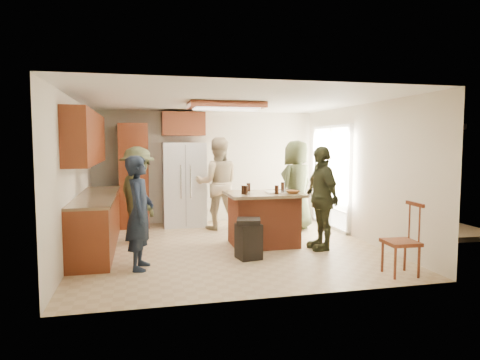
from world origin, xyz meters
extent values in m
plane|color=tan|center=(0.00, 0.00, 0.00)|extent=(5.00, 5.00, 0.00)
plane|color=white|center=(0.00, 0.00, 2.50)|extent=(5.00, 5.00, 0.00)
plane|color=beige|center=(0.00, 2.50, 1.25)|extent=(5.00, 0.00, 5.00)
plane|color=beige|center=(0.00, -2.50, 1.25)|extent=(5.00, 0.00, 5.00)
plane|color=beige|center=(-2.50, 0.00, 1.25)|extent=(0.00, 5.00, 5.00)
plane|color=beige|center=(2.50, 0.00, 1.25)|extent=(0.00, 5.00, 5.00)
cube|color=white|center=(2.48, 1.20, 1.05)|extent=(0.02, 1.60, 2.10)
cube|color=white|center=(2.46, 1.20, 1.05)|extent=(0.08, 1.72, 2.10)
cube|color=maroon|center=(0.00, 0.20, 2.44)|extent=(1.30, 0.70, 0.10)
cube|color=white|center=(0.00, 0.20, 2.38)|extent=(1.10, 0.50, 0.02)
cube|color=olive|center=(4.00, 1.20, -0.05)|extent=(3.00, 3.00, 0.10)
cube|color=#593319|center=(4.70, 1.80, 1.00)|extent=(1.40, 1.60, 2.00)
imported|color=#182130|center=(-1.49, -0.97, 0.81)|extent=(0.52, 0.65, 1.62)
imported|color=tan|center=(0.09, 1.58, 0.95)|extent=(0.98, 0.66, 1.91)
imported|color=#333B22|center=(1.66, 1.14, 0.92)|extent=(1.08, 0.99, 1.85)
imported|color=#363821|center=(1.50, -0.48, 0.87)|extent=(0.57, 1.04, 1.74)
imported|color=#3D4226|center=(-1.52, 0.67, 0.87)|extent=(0.89, 1.23, 1.73)
cube|color=maroon|center=(-2.20, 0.40, 0.44)|extent=(0.60, 3.00, 0.88)
cube|color=#846B4C|center=(-2.20, 0.40, 0.90)|extent=(0.64, 3.00, 0.04)
cube|color=maroon|center=(-2.33, 0.40, 1.88)|extent=(0.35, 3.00, 0.85)
cube|color=maroon|center=(-1.60, 2.20, 1.10)|extent=(0.60, 0.60, 2.20)
cube|color=maroon|center=(-0.55, 2.20, 2.20)|extent=(0.90, 0.60, 0.50)
cube|color=white|center=(-0.55, 2.12, 0.90)|extent=(0.90, 0.72, 1.80)
cube|color=gray|center=(-0.55, 1.75, 0.90)|extent=(0.01, 0.01, 1.71)
cylinder|color=silver|center=(-0.65, 1.73, 0.99)|extent=(0.02, 0.02, 0.70)
cylinder|color=silver|center=(-0.45, 1.73, 0.99)|extent=(0.02, 0.02, 0.70)
cube|color=brown|center=(0.62, 0.00, 0.44)|extent=(1.10, 0.85, 0.88)
cube|color=#907A53|center=(0.62, 0.00, 0.91)|extent=(1.28, 1.03, 0.05)
cube|color=silver|center=(0.87, -0.05, 0.94)|extent=(0.46, 0.36, 0.02)
imported|color=brown|center=(1.07, -0.25, 0.96)|extent=(0.28, 0.28, 0.05)
cylinder|color=black|center=(0.22, -0.16, 1.01)|extent=(0.07, 0.07, 0.15)
cylinder|color=black|center=(0.42, 0.26, 1.01)|extent=(0.07, 0.07, 0.15)
cylinder|color=black|center=(1.06, 0.25, 1.01)|extent=(0.07, 0.07, 0.15)
cylinder|color=black|center=(0.78, -0.25, 1.01)|extent=(0.07, 0.07, 0.15)
cylinder|color=black|center=(0.26, -0.21, 1.01)|extent=(0.07, 0.07, 0.15)
cube|color=black|center=(0.15, -0.81, 0.28)|extent=(0.39, 0.39, 0.55)
cube|color=black|center=(0.15, -0.81, 0.59)|extent=(0.44, 0.44, 0.08)
cube|color=maroon|center=(1.96, -2.07, 0.45)|extent=(0.45, 0.45, 0.05)
cylinder|color=maroon|center=(1.78, -2.23, 0.22)|extent=(0.04, 0.04, 0.44)
cylinder|color=maroon|center=(2.12, -2.25, 0.22)|extent=(0.04, 0.04, 0.44)
cylinder|color=maroon|center=(1.80, -1.89, 0.22)|extent=(0.04, 0.04, 0.44)
cylinder|color=maroon|center=(2.14, -1.91, 0.22)|extent=(0.04, 0.04, 0.44)
cube|color=maroon|center=(2.15, -2.08, 0.97)|extent=(0.07, 0.40, 0.05)
cylinder|color=maroon|center=(2.14, -2.20, 0.72)|extent=(0.03, 0.03, 0.50)
cylinder|color=maroon|center=(2.15, -1.96, 0.72)|extent=(0.03, 0.03, 0.50)
camera|label=1|loc=(-1.46, -7.12, 1.80)|focal=32.00mm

